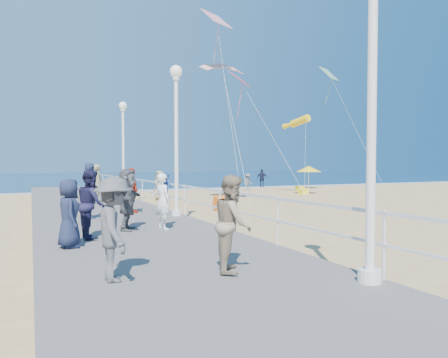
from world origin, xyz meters
name	(u,v)px	position (x,y,z in m)	size (l,w,h in m)	color
ground	(299,218)	(0.00, 0.00, 0.00)	(160.00, 160.00, 0.00)	tan
ocean	(90,177)	(0.00, 65.00, 0.01)	(160.00, 90.00, 0.05)	#0C2648
surf_line	(158,190)	(0.00, 20.50, 0.03)	(160.00, 1.20, 0.04)	silver
boardwalk	(115,225)	(-7.50, 0.00, 0.20)	(5.00, 44.00, 0.40)	slate
railing	(184,192)	(-5.05, 0.00, 1.25)	(0.05, 42.00, 0.55)	white
lamp_post_near	(372,68)	(-5.35, -9.00, 3.66)	(0.44, 0.44, 5.32)	white
lamp_post_mid	(176,124)	(-5.35, 0.00, 3.66)	(0.44, 0.44, 5.32)	white
lamp_post_far	(123,139)	(-5.35, 9.00, 3.66)	(0.44, 0.44, 5.32)	white
woman_holding_toddler	(163,201)	(-6.70, -2.74, 1.19)	(0.57, 0.38, 1.57)	white
toddler_held	(166,186)	(-6.55, -2.59, 1.60)	(0.34, 0.27, 0.71)	#315BB9
spectator_0	(91,191)	(-8.18, 0.64, 1.34)	(0.68, 0.45, 1.87)	#1A213A
spectator_1	(233,223)	(-6.94, -7.50, 1.22)	(0.80, 0.62, 1.64)	gray
spectator_2	(114,229)	(-8.86, -7.20, 1.21)	(1.05, 0.60, 1.63)	#4F4F54
spectator_3	(132,190)	(-6.60, 1.53, 1.25)	(0.99, 0.41, 1.70)	red
spectator_4	(69,213)	(-9.28, -4.23, 1.15)	(0.73, 0.48, 1.50)	#1A213A
spectator_5	(127,199)	(-7.62, -2.44, 1.25)	(1.58, 0.50, 1.71)	#525457
spectator_6	(98,183)	(-7.07, 6.65, 1.33)	(0.67, 0.44, 1.85)	gray
spectator_7	(91,204)	(-8.69, -3.26, 1.25)	(0.82, 0.64, 1.70)	#1D1B3B
beach_walker_a	(248,182)	(6.86, 16.57, 0.74)	(0.95, 0.55, 1.48)	slate
beach_walker_b	(262,178)	(10.53, 20.25, 0.90)	(1.05, 0.44, 1.80)	#181D36
beach_walker_c	(160,185)	(-2.75, 10.76, 0.92)	(0.90, 0.59, 1.84)	#9A906A
box_kite	(220,205)	(-1.81, 3.83, 0.30)	(0.55, 0.55, 0.60)	red
beach_umbrella	(309,169)	(8.92, 10.86, 1.91)	(1.90, 1.90, 2.14)	white
beach_chair_left	(300,188)	(10.80, 14.47, 0.20)	(0.55, 0.55, 0.40)	yellow
beach_chair_right	(303,191)	(8.57, 11.04, 0.20)	(0.55, 0.55, 0.40)	yellow
kite_parafoil	(223,65)	(0.06, 7.46, 7.96)	(2.57, 0.90, 0.30)	#F0441C
kite_windsock	(300,121)	(8.49, 11.39, 5.55)	(0.56, 0.56, 2.81)	yellow
kite_diamond_pink	(240,80)	(0.64, 6.42, 7.00)	(1.31, 1.31, 0.02)	#EA5687
kite_diamond_multi	(329,74)	(11.07, 11.16, 9.33)	(1.47, 1.47, 0.02)	blue
kite_diamond_redwhite	(216,19)	(-1.00, 6.04, 10.00)	(1.48, 1.48, 0.02)	#CF1841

